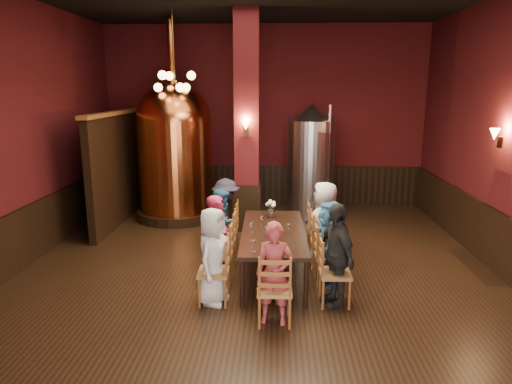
{
  "coord_description": "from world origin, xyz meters",
  "views": [
    {
      "loc": [
        0.32,
        -6.68,
        2.98
      ],
      "look_at": [
        0.0,
        0.2,
        1.4
      ],
      "focal_mm": 32.0,
      "sensor_mm": 36.0,
      "label": 1
    }
  ],
  "objects_px": {
    "dining_table": "(273,234)",
    "person_1": "(218,240)",
    "copper_kettle": "(175,149)",
    "rose_vase": "(271,206)",
    "person_0": "(213,256)",
    "person_2": "(222,228)",
    "steel_vessel": "(311,162)"
  },
  "relations": [
    {
      "from": "dining_table",
      "to": "steel_vessel",
      "type": "distance_m",
      "value": 3.66
    },
    {
      "from": "dining_table",
      "to": "person_0",
      "type": "height_order",
      "value": "person_0"
    },
    {
      "from": "person_1",
      "to": "steel_vessel",
      "type": "relative_size",
      "value": 0.53
    },
    {
      "from": "copper_kettle",
      "to": "rose_vase",
      "type": "relative_size",
      "value": 13.98
    },
    {
      "from": "person_1",
      "to": "copper_kettle",
      "type": "xyz_separation_m",
      "value": [
        -1.43,
        3.62,
        0.91
      ]
    },
    {
      "from": "person_0",
      "to": "copper_kettle",
      "type": "relative_size",
      "value": 0.31
    },
    {
      "from": "person_1",
      "to": "person_2",
      "type": "bearing_deg",
      "value": 7.6
    },
    {
      "from": "copper_kettle",
      "to": "steel_vessel",
      "type": "xyz_separation_m",
      "value": [
        3.1,
        0.23,
        -0.3
      ]
    },
    {
      "from": "dining_table",
      "to": "steel_vessel",
      "type": "xyz_separation_m",
      "value": [
        0.83,
        3.51,
        0.62
      ]
    },
    {
      "from": "person_2",
      "to": "copper_kettle",
      "type": "xyz_separation_m",
      "value": [
        -1.42,
        2.96,
        0.93
      ]
    },
    {
      "from": "person_2",
      "to": "steel_vessel",
      "type": "xyz_separation_m",
      "value": [
        1.69,
        3.19,
        0.63
      ]
    },
    {
      "from": "dining_table",
      "to": "person_0",
      "type": "distance_m",
      "value": 1.31
    },
    {
      "from": "person_0",
      "to": "dining_table",
      "type": "bearing_deg",
      "value": -22.63
    },
    {
      "from": "copper_kettle",
      "to": "dining_table",
      "type": "bearing_deg",
      "value": -55.23
    },
    {
      "from": "person_0",
      "to": "rose_vase",
      "type": "relative_size",
      "value": 4.39
    },
    {
      "from": "copper_kettle",
      "to": "rose_vase",
      "type": "distance_m",
      "value": 3.42
    },
    {
      "from": "person_1",
      "to": "rose_vase",
      "type": "relative_size",
      "value": 4.44
    },
    {
      "from": "person_1",
      "to": "dining_table",
      "type": "bearing_deg",
      "value": -61.18
    },
    {
      "from": "dining_table",
      "to": "person_1",
      "type": "height_order",
      "value": "person_1"
    },
    {
      "from": "person_1",
      "to": "steel_vessel",
      "type": "xyz_separation_m",
      "value": [
        1.67,
        3.85,
        0.61
      ]
    },
    {
      "from": "person_0",
      "to": "rose_vase",
      "type": "height_order",
      "value": "person_0"
    },
    {
      "from": "person_0",
      "to": "copper_kettle",
      "type": "height_order",
      "value": "copper_kettle"
    },
    {
      "from": "person_1",
      "to": "copper_kettle",
      "type": "relative_size",
      "value": 0.32
    },
    {
      "from": "person_2",
      "to": "rose_vase",
      "type": "bearing_deg",
      "value": -48.18
    },
    {
      "from": "person_0",
      "to": "person_2",
      "type": "bearing_deg",
      "value": 17.73
    },
    {
      "from": "copper_kettle",
      "to": "person_2",
      "type": "bearing_deg",
      "value": -64.43
    },
    {
      "from": "copper_kettle",
      "to": "steel_vessel",
      "type": "distance_m",
      "value": 3.12
    },
    {
      "from": "person_1",
      "to": "rose_vase",
      "type": "bearing_deg",
      "value": -29.17
    },
    {
      "from": "person_0",
      "to": "person_1",
      "type": "distance_m",
      "value": 0.67
    },
    {
      "from": "person_2",
      "to": "steel_vessel",
      "type": "relative_size",
      "value": 0.52
    },
    {
      "from": "dining_table",
      "to": "person_1",
      "type": "relative_size",
      "value": 1.73
    },
    {
      "from": "person_0",
      "to": "steel_vessel",
      "type": "distance_m",
      "value": 4.86
    }
  ]
}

